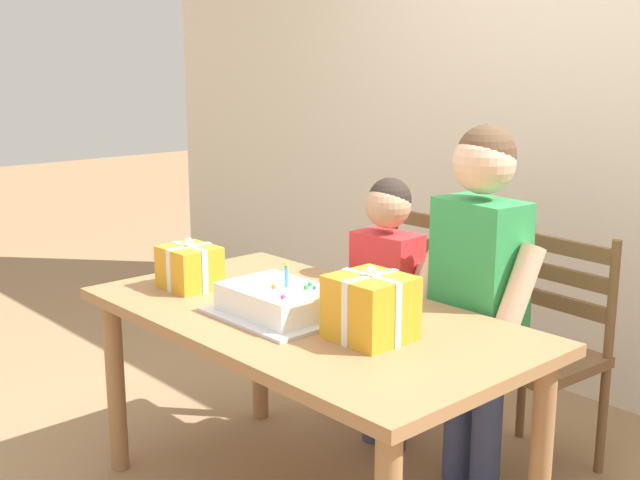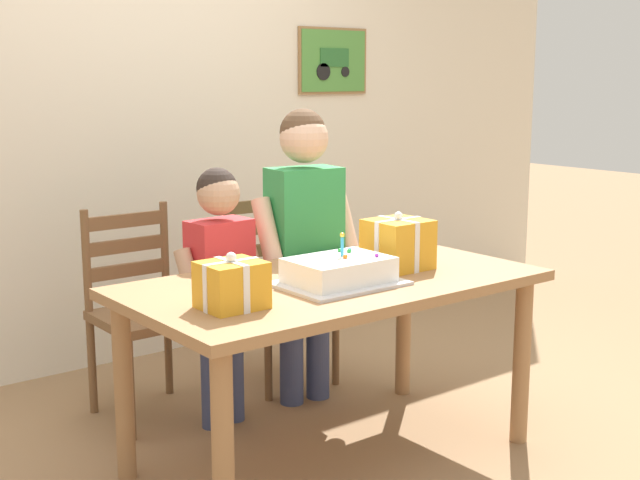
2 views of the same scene
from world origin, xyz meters
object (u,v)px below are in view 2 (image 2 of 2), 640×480
chair_left (144,311)px  child_younger (220,271)px  child_older (305,227)px  dining_table (332,302)px  chair_right (277,287)px  gift_box_red_large (398,244)px  birthday_cake (339,272)px  gift_box_beside_cake (232,285)px

chair_left → child_younger: 0.43m
chair_left → child_older: bearing=-26.5°
dining_table → chair_right: 0.96m
chair_right → child_older: child_older is taller
chair_right → gift_box_red_large: bearing=-92.5°
gift_box_red_large → child_younger: 0.76m
gift_box_red_large → chair_left: bearing=127.0°
chair_right → child_older: 0.48m
chair_left → child_younger: (0.20, -0.32, 0.21)m
dining_table → chair_left: chair_left is taller
chair_right → child_younger: 0.64m
birthday_cake → chair_left: same height
birthday_cake → gift_box_beside_cake: birthday_cake is taller
chair_left → child_younger: bearing=-57.9°
birthday_cake → child_younger: (-0.11, 0.65, -0.10)m
birthday_cake → child_older: child_older is taller
birthday_cake → chair_left: 1.06m
birthday_cake → child_older: 0.73m
dining_table → chair_right: size_ratio=1.72×
gift_box_beside_cake → chair_right: (0.88, 1.00, -0.34)m
gift_box_red_large → chair_right: bearing=87.5°
child_younger → gift_box_red_large: bearing=-50.6°
birthday_cake → chair_right: bearing=67.5°
dining_table → child_younger: (-0.16, 0.56, 0.04)m
gift_box_red_large → child_older: child_older is taller
chair_right → child_younger: child_younger is taller
gift_box_red_large → chair_right: (0.04, 0.90, -0.36)m
gift_box_beside_cake → gift_box_red_large: bearing=6.7°
child_older → child_younger: size_ratio=1.21×
gift_box_red_large → child_younger: (-0.47, 0.58, -0.15)m
child_older → dining_table: bearing=-117.3°
gift_box_red_large → chair_right: 0.97m
dining_table → chair_left: bearing=112.0°
chair_left → gift_box_beside_cake: bearing=-99.5°
birthday_cake → child_younger: bearing=100.0°
chair_right → child_younger: size_ratio=0.83×
gift_box_beside_cake → chair_left: 1.07m
dining_table → birthday_cake: 0.17m
gift_box_beside_cake → child_younger: size_ratio=0.19×
child_younger → birthday_cake: bearing=-80.0°
chair_left → child_older: size_ratio=0.68×
dining_table → chair_left: (-0.36, 0.88, -0.17)m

